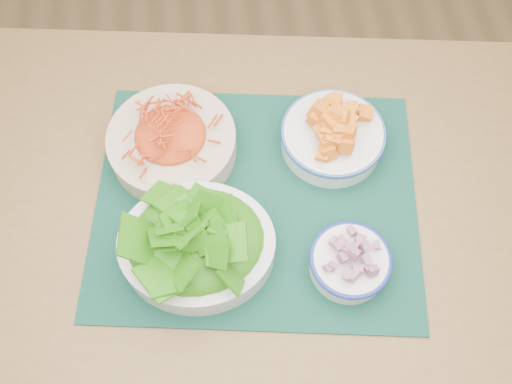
% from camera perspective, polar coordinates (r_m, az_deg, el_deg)
% --- Properties ---
extents(ground, '(4.00, 4.00, 0.00)m').
position_cam_1_polar(ground, '(1.72, -6.68, -6.31)').
color(ground, '#AA8352').
rests_on(ground, ground).
extents(table, '(1.44, 1.08, 0.75)m').
position_cam_1_polar(table, '(1.00, 1.07, -7.18)').
color(table, brown).
rests_on(table, ground).
extents(placemat, '(0.59, 0.51, 0.00)m').
position_cam_1_polar(placemat, '(0.95, 0.00, -0.88)').
color(placemat, black).
rests_on(placemat, table).
extents(carrot_bowl, '(0.25, 0.25, 0.08)m').
position_cam_1_polar(carrot_bowl, '(0.97, -8.45, 5.24)').
color(carrot_bowl, beige).
rests_on(carrot_bowl, placemat).
extents(squash_bowl, '(0.19, 0.19, 0.09)m').
position_cam_1_polar(squash_bowl, '(0.97, 7.76, 5.99)').
color(squash_bowl, white).
rests_on(squash_bowl, placemat).
extents(lettuce_bowl, '(0.26, 0.23, 0.10)m').
position_cam_1_polar(lettuce_bowl, '(0.87, -6.00, -4.97)').
color(lettuce_bowl, silver).
rests_on(lettuce_bowl, placemat).
extents(onion_bowl, '(0.15, 0.15, 0.06)m').
position_cam_1_polar(onion_bowl, '(0.88, 9.39, -6.82)').
color(onion_bowl, white).
rests_on(onion_bowl, placemat).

